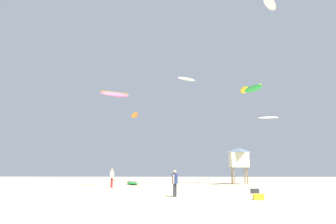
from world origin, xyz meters
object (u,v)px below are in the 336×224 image
(cooler_box, at_px, (258,197))
(kite_aloft_4, at_px, (135,115))
(kite_grounded_near, at_px, (132,183))
(kite_aloft_2, at_px, (253,89))
(kite_aloft_7, at_px, (187,79))
(gear_bag, at_px, (255,191))
(kite_aloft_5, at_px, (115,94))
(lifeguard_tower, at_px, (239,157))
(kite_aloft_1, at_px, (268,117))
(kite_aloft_3, at_px, (244,90))
(kite_aloft_0, at_px, (270,3))
(person_midground, at_px, (112,176))
(person_foreground, at_px, (175,181))

(cooler_box, relative_size, kite_aloft_4, 0.14)
(kite_grounded_near, xyz_separation_m, kite_aloft_2, (12.97, -3.19, 9.80))
(kite_grounded_near, bearing_deg, kite_aloft_7, -0.86)
(gear_bag, relative_size, kite_aloft_4, 0.14)
(kite_aloft_5, bearing_deg, lifeguard_tower, 28.18)
(cooler_box, bearing_deg, kite_aloft_1, 73.48)
(gear_bag, xyz_separation_m, kite_aloft_3, (5.00, 26.67, 13.91))
(kite_aloft_0, height_order, kite_aloft_7, kite_aloft_0)
(kite_aloft_0, relative_size, kite_aloft_7, 1.47)
(person_midground, xyz_separation_m, kite_aloft_7, (7.23, 5.59, 10.95))
(kite_grounded_near, distance_m, kite_aloft_5, 10.39)
(person_midground, height_order, kite_grounded_near, person_midground)
(cooler_box, height_order, kite_aloft_1, kite_aloft_1)
(kite_aloft_7, bearing_deg, kite_aloft_0, -25.49)
(person_midground, height_order, kite_aloft_4, kite_aloft_4)
(lifeguard_tower, xyz_separation_m, kite_aloft_0, (2.78, -6.04, 15.92))
(person_foreground, relative_size, kite_aloft_2, 0.51)
(lifeguard_tower, height_order, kite_aloft_1, kite_aloft_1)
(person_foreground, height_order, kite_aloft_5, kite_aloft_5)
(kite_aloft_4, distance_m, kite_aloft_7, 13.10)
(kite_aloft_0, distance_m, kite_aloft_4, 23.83)
(person_midground, bearing_deg, kite_aloft_5, 73.27)
(lifeguard_tower, distance_m, kite_aloft_5, 16.18)
(person_midground, relative_size, kite_aloft_5, 0.59)
(gear_bag, xyz_separation_m, kite_aloft_4, (-11.86, 23.03, 9.34))
(kite_aloft_4, bearing_deg, cooler_box, -68.77)
(kite_aloft_3, bearing_deg, person_foreground, -109.64)
(kite_aloft_3, distance_m, kite_aloft_7, 17.18)
(lifeguard_tower, bearing_deg, person_foreground, -112.28)
(person_foreground, relative_size, kite_aloft_5, 0.55)
(kite_aloft_1, relative_size, kite_aloft_4, 0.90)
(cooler_box, relative_size, gear_bag, 1.00)
(person_foreground, relative_size, cooler_box, 2.92)
(kite_aloft_0, bearing_deg, cooler_box, -111.46)
(person_foreground, height_order, gear_bag, person_foreground)
(cooler_box, relative_size, kite_aloft_1, 0.16)
(gear_bag, relative_size, kite_aloft_7, 0.23)
(kite_aloft_2, distance_m, kite_aloft_4, 19.72)
(person_foreground, bearing_deg, kite_aloft_5, -37.87)
(person_midground, bearing_deg, cooler_box, -69.29)
(cooler_box, bearing_deg, kite_aloft_2, 77.05)
(kite_aloft_1, bearing_deg, kite_aloft_4, -161.25)
(person_foreground, xyz_separation_m, kite_aloft_5, (-6.06, 10.46, 8.06))
(person_foreground, height_order, lifeguard_tower, lifeguard_tower)
(kite_aloft_1, height_order, kite_aloft_7, kite_aloft_7)
(kite_grounded_near, height_order, kite_aloft_2, kite_aloft_2)
(gear_bag, height_order, kite_aloft_7, kite_aloft_7)
(kite_aloft_1, distance_m, kite_aloft_2, 22.08)
(kite_grounded_near, relative_size, kite_aloft_2, 1.02)
(kite_grounded_near, xyz_separation_m, kite_aloft_4, (-1.28, 10.44, 9.32))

